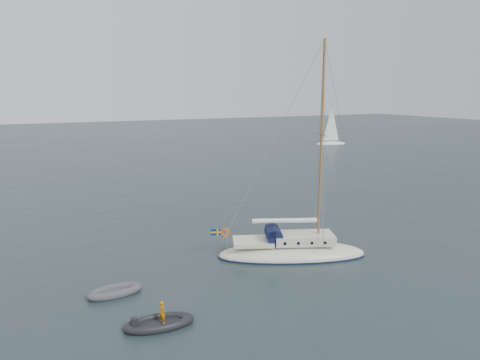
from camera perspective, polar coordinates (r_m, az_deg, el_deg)
name	(u,v)px	position (r m, az deg, el deg)	size (l,w,h in m)	color
ground	(261,254)	(33.13, 2.54, -9.02)	(300.00, 300.00, 0.00)	black
sailboat	(292,241)	(32.44, 6.39, -7.37)	(10.66, 3.19, 15.18)	white
dinghy	(115,291)	(27.79, -15.02, -12.99)	(3.13, 1.41, 0.45)	#434348
rib	(159,323)	(23.98, -9.88, -16.76)	(3.48, 1.58, 1.31)	black
distant_yacht_b	(331,126)	(101.22, 11.07, 6.45)	(6.74, 3.60, 8.93)	white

